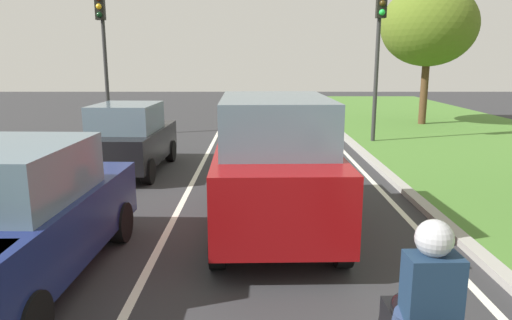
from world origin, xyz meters
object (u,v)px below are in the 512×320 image
object	(u,v)px
car_hatchback_far	(128,138)
traffic_light_near_right	(377,37)
rider_person	(428,290)
car_suv_ahead	(272,163)
tree_roadside_far	(427,26)
traffic_light_overhead_left	(101,38)
car_sedan_left_lane	(16,217)

from	to	relation	value
car_hatchback_far	traffic_light_near_right	world-z (taller)	traffic_light_near_right
rider_person	traffic_light_near_right	bearing A→B (deg)	76.07
car_suv_ahead	tree_roadside_far	xyz separation A→B (m)	(7.06, 13.06, 3.09)
rider_person	traffic_light_overhead_left	bearing A→B (deg)	113.80
car_hatchback_far	car_suv_ahead	bearing A→B (deg)	-48.17
rider_person	traffic_light_overhead_left	world-z (taller)	traffic_light_overhead_left
car_suv_ahead	traffic_light_near_right	world-z (taller)	traffic_light_near_right
traffic_light_near_right	traffic_light_overhead_left	size ratio (longest dim) A/B	1.01
car_sedan_left_lane	traffic_light_near_right	size ratio (longest dim) A/B	0.81
traffic_light_near_right	tree_roadside_far	world-z (taller)	tree_roadside_far
car_suv_ahead	car_sedan_left_lane	world-z (taller)	car_suv_ahead
rider_person	tree_roadside_far	size ratio (longest dim) A/B	0.19
car_suv_ahead	traffic_light_overhead_left	xyz separation A→B (m)	(-5.88, 9.94, 2.45)
traffic_light_overhead_left	car_hatchback_far	bearing A→B (deg)	-67.84
car_sedan_left_lane	tree_roadside_far	size ratio (longest dim) A/B	0.73
car_hatchback_far	traffic_light_overhead_left	world-z (taller)	traffic_light_overhead_left
car_suv_ahead	traffic_light_near_right	distance (m)	9.63
traffic_light_near_right	rider_person	bearing A→B (deg)	-102.24
car_hatchback_far	rider_person	size ratio (longest dim) A/B	3.22
car_sedan_left_lane	tree_roadside_far	distance (m)	18.61
car_sedan_left_lane	rider_person	world-z (taller)	car_sedan_left_lane
traffic_light_near_right	tree_roadside_far	xyz separation A→B (m)	(3.26, 4.56, 0.65)
car_suv_ahead	traffic_light_overhead_left	world-z (taller)	traffic_light_overhead_left
traffic_light_overhead_left	tree_roadside_far	distance (m)	13.33
car_hatchback_far	traffic_light_overhead_left	size ratio (longest dim) A/B	0.70
rider_person	tree_roadside_far	world-z (taller)	tree_roadside_far
car_suv_ahead	tree_roadside_far	world-z (taller)	tree_roadside_far
car_suv_ahead	car_hatchback_far	xyz separation A→B (m)	(-3.55, 4.22, -0.28)
car_suv_ahead	car_hatchback_far	bearing A→B (deg)	128.64
car_hatchback_far	tree_roadside_far	xyz separation A→B (m)	(10.61, 8.83, 3.37)
car_sedan_left_lane	car_hatchback_far	bearing A→B (deg)	93.80
rider_person	traffic_light_overhead_left	distance (m)	16.15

